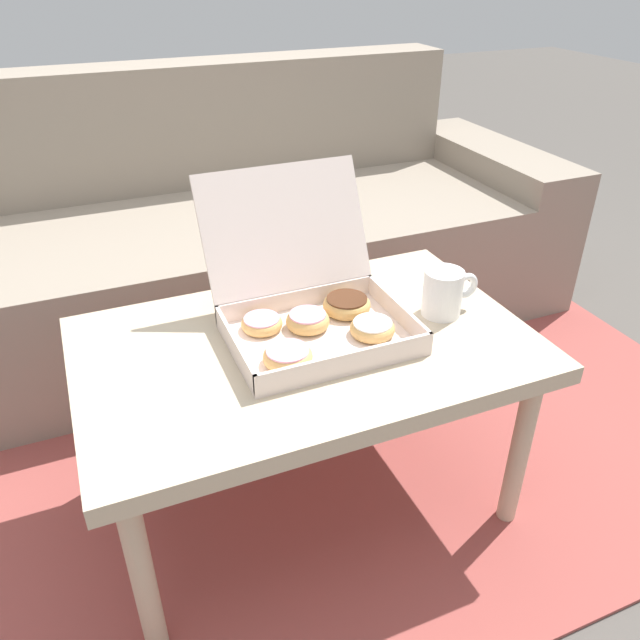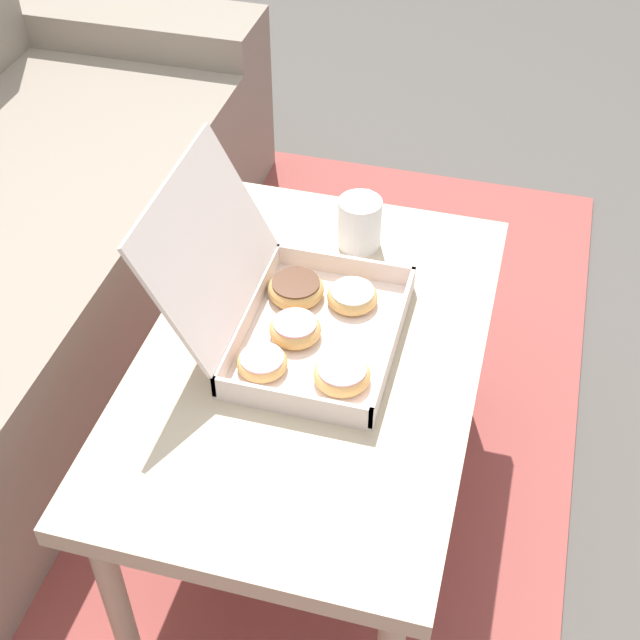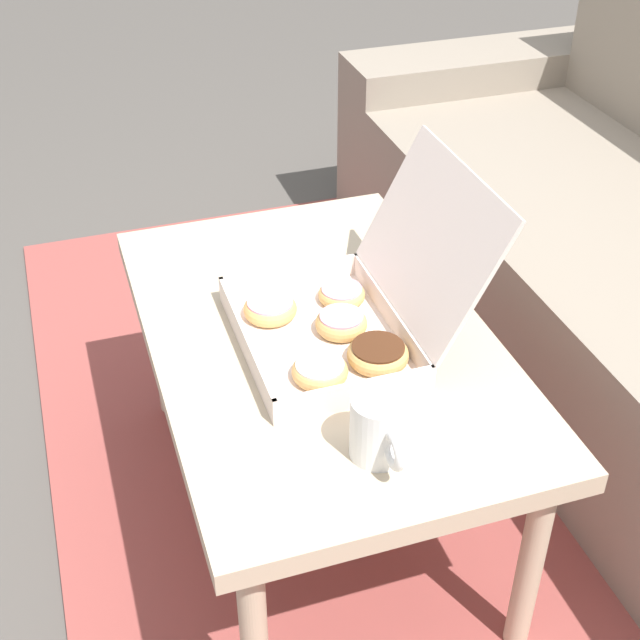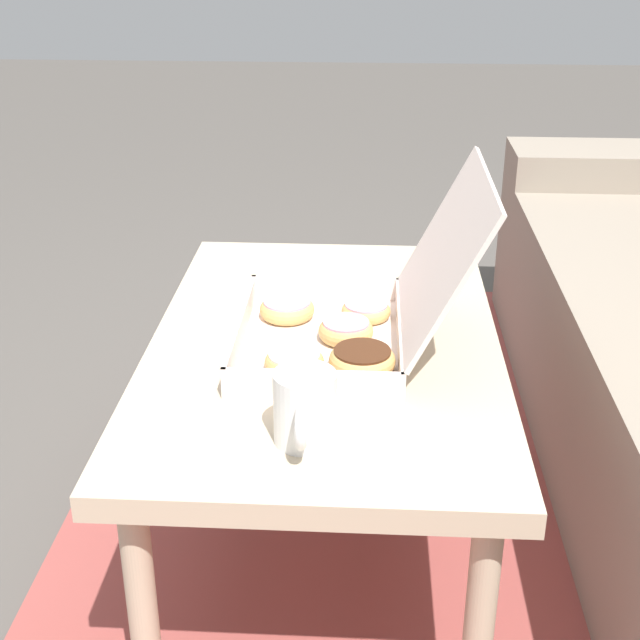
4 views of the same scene
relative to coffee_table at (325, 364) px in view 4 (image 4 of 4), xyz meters
name	(u,v)px [view 4 (image 4 of 4)]	position (x,y,z in m)	size (l,w,h in m)	color
ground_plane	(387,555)	(0.00, 0.12, -0.42)	(12.00, 12.00, 0.00)	#514C47
area_rug	(541,559)	(0.00, 0.42, -0.42)	(2.62, 1.92, 0.01)	#994742
coffee_table	(325,364)	(0.00, 0.00, 0.00)	(0.95, 0.61, 0.47)	#C6B293
pastry_box	(349,320)	(0.03, 0.04, 0.10)	(0.38, 0.41, 0.31)	silver
coffee_mug	(305,409)	(0.33, -0.01, 0.10)	(0.14, 0.09, 0.11)	white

